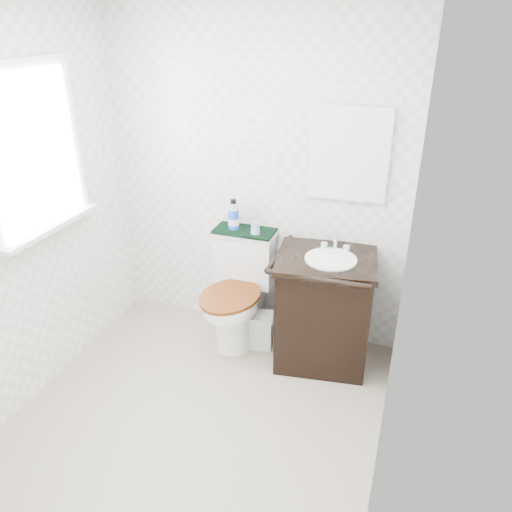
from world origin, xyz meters
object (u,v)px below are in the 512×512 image
Objects in this scene: toilet at (240,296)px; vanity at (324,307)px; cup at (255,228)px; trash_bin at (260,330)px; mouthwash_bottle at (234,215)px.

toilet is 0.91× the size of vanity.
toilet is 0.55m from cup.
trash_bin is at bearing -178.65° from vanity.
trash_bin is 3.21× the size of cup.
cup is at bearing 165.05° from vanity.
mouthwash_bottle is (-0.08, 0.12, 0.59)m from toilet.
toilet is at bearing -55.89° from mouthwash_bottle.
toilet is at bearing -138.33° from cup.
mouthwash_bottle reaches higher than toilet.
mouthwash_bottle reaches higher than vanity.
toilet is at bearing 174.55° from vanity.
cup is (0.10, 0.09, 0.53)m from toilet.
vanity is 0.74m from cup.
trash_bin is 0.78m from cup.
toilet is 9.60× the size of cup.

